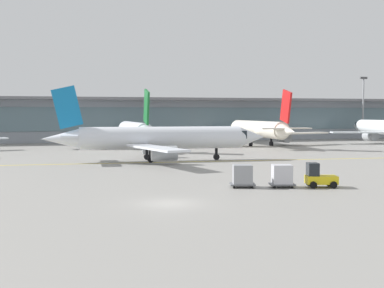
{
  "coord_description": "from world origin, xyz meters",
  "views": [
    {
      "loc": [
        -7.73,
        -35.29,
        6.38
      ],
      "look_at": [
        6.54,
        18.21,
        3.0
      ],
      "focal_mm": 48.61,
      "sensor_mm": 36.0,
      "label": 1
    }
  ],
  "objects": [
    {
      "name": "cargo_dolly_lead",
      "position": [
        10.97,
        5.14,
        1.05
      ],
      "size": [
        2.43,
        2.07,
        1.94
      ],
      "rotation": [
        0.0,
        0.0,
        -0.25
      ],
      "color": "#595B60",
      "rests_on": "ground_plane"
    },
    {
      "name": "gate_airplane_3",
      "position": [
        30.34,
        57.92,
        3.09
      ],
      "size": [
        28.97,
        31.04,
        10.32
      ],
      "rotation": [
        0.0,
        0.0,
        1.57
      ],
      "color": "silver",
      "rests_on": "ground_plane"
    },
    {
      "name": "apron_light_mast_1",
      "position": [
        62.87,
        72.8,
        8.05
      ],
      "size": [
        1.8,
        0.36,
        14.72
      ],
      "color": "gray",
      "rests_on": "ground_plane"
    },
    {
      "name": "cargo_dolly_trailing",
      "position": [
        7.71,
        5.97,
        1.05
      ],
      "size": [
        2.43,
        2.07,
        1.94
      ],
      "rotation": [
        0.0,
        0.0,
        -0.25
      ],
      "color": "#595B60",
      "rests_on": "ground_plane"
    },
    {
      "name": "gate_airplane_2",
      "position": [
        6.34,
        57.42,
        3.03
      ],
      "size": [
        28.39,
        30.43,
        10.11
      ],
      "rotation": [
        0.0,
        0.0,
        1.58
      ],
      "color": "silver",
      "rests_on": "ground_plane"
    },
    {
      "name": "taxiway_centreline_stripe",
      "position": [
        5.96,
        29.55,
        0.0
      ],
      "size": [
        109.84,
        6.6,
        0.01
      ],
      "primitive_type": "cube",
      "rotation": [
        0.0,
        0.0,
        -0.06
      ],
      "color": "yellow",
      "rests_on": "ground_plane"
    },
    {
      "name": "baggage_tug",
      "position": [
        14.02,
        4.36,
        0.89
      ],
      "size": [
        2.87,
        2.14,
        2.1
      ],
      "rotation": [
        0.0,
        0.0,
        -0.25
      ],
      "color": "yellow",
      "rests_on": "ground_plane"
    },
    {
      "name": "ground_plane",
      "position": [
        0.0,
        0.0,
        0.0
      ],
      "size": [
        400.0,
        400.0,
        0.0
      ],
      "primitive_type": "plane",
      "color": "gray"
    },
    {
      "name": "taxiing_regional_jet",
      "position": [
        5.58,
        31.57,
        2.94
      ],
      "size": [
        29.58,
        27.48,
        9.8
      ],
      "rotation": [
        0.0,
        0.0,
        -0.06
      ],
      "color": "silver",
      "rests_on": "ground_plane"
    },
    {
      "name": "terminal_concourse",
      "position": [
        0.0,
        80.54,
        4.92
      ],
      "size": [
        184.59,
        11.0,
        9.6
      ],
      "color": "#8C939E",
      "rests_on": "ground_plane"
    }
  ]
}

